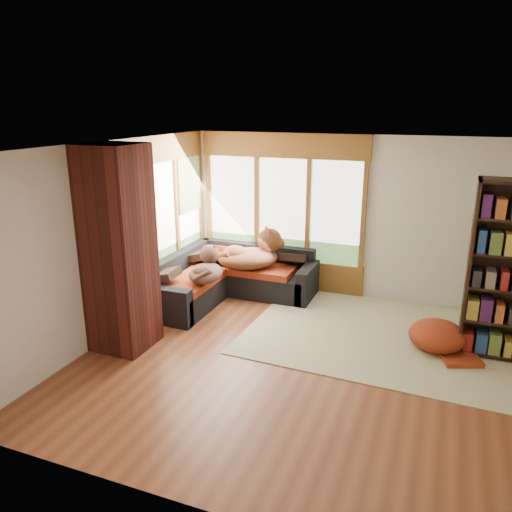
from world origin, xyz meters
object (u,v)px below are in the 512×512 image
Objects in this scene: brick_chimney at (119,250)px; sectional_sofa at (222,278)px; dog_brindle at (206,264)px; area_rug at (381,334)px; pouf at (437,335)px; dog_tan at (253,249)px; bookshelf at (510,273)px.

sectional_sofa is at bearing 77.71° from brick_chimney.
sectional_sofa is at bearing -8.65° from dog_brindle.
area_rug is 2.72m from dog_brindle.
sectional_sofa is 2.73m from area_rug.
brick_chimney is 4.18m from pouf.
dog_brindle is (0.05, -0.65, 0.45)m from sectional_sofa.
area_rug is 4.98× the size of pouf.
dog_tan is 0.91m from dog_brindle.
brick_chimney is 2.32m from sectional_sofa.
brick_chimney is at bearing -104.22° from sectional_sofa.
bookshelf is (4.54, 1.39, -0.19)m from brick_chimney.
dog_brindle is (-4.05, 0.01, -0.36)m from bookshelf.
bookshelf is 1.17m from pouf.
dog_tan is 1.35× the size of dog_brindle.
bookshelf is 2.61× the size of dog_brindle.
dog_tan is (-2.88, 0.86, 0.61)m from pouf.
brick_chimney reaches higher than sectional_sofa.
sectional_sofa is 0.62× the size of area_rug.
pouf is at bearing -13.25° from area_rug.
area_rug is at bearing -100.60° from dog_brindle.
sectional_sofa reaches higher than pouf.
dog_tan is (-2.16, 0.69, 0.81)m from area_rug.
bookshelf is at bearing 17.04° from brick_chimney.
dog_brindle is at bearing 179.86° from bookshelf.
sectional_sofa is 0.79m from dog_brindle.
bookshelf is (1.44, -0.11, 1.11)m from area_rug.
pouf is at bearing -50.14° from dog_tan.
area_rug is at bearing -51.22° from dog_tan.
area_rug is at bearing 175.79° from bookshelf.
brick_chimney is at bearing -154.23° from area_rug.
pouf is (-0.73, -0.06, -0.91)m from bookshelf.
dog_tan reaches higher than pouf.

